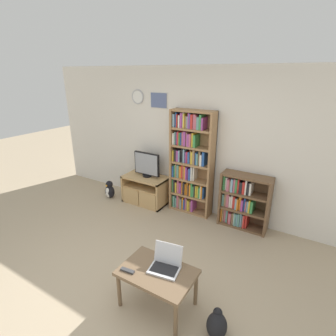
# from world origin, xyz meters

# --- Properties ---
(ground_plane) EXTENTS (18.00, 18.00, 0.00)m
(ground_plane) POSITION_xyz_m (0.00, 0.00, 0.00)
(ground_plane) COLOR tan
(wall_back) EXTENTS (6.75, 0.09, 2.60)m
(wall_back) POSITION_xyz_m (-0.01, 2.29, 1.30)
(wall_back) COLOR silver
(wall_back) RESTS_ON ground_plane
(tv_stand) EXTENTS (0.87, 0.50, 0.55)m
(tv_stand) POSITION_xyz_m (-0.96, 1.97, 0.28)
(tv_stand) COLOR tan
(tv_stand) RESTS_ON ground_plane
(television) EXTENTS (0.55, 0.18, 0.48)m
(television) POSITION_xyz_m (-0.94, 2.01, 0.79)
(television) COLOR black
(television) RESTS_ON tv_stand
(bookshelf_tall) EXTENTS (0.78, 0.26, 1.89)m
(bookshelf_tall) POSITION_xyz_m (-0.07, 2.13, 0.95)
(bookshelf_tall) COLOR #9E754C
(bookshelf_tall) RESTS_ON ground_plane
(bookshelf_short) EXTENTS (0.80, 0.31, 0.94)m
(bookshelf_short) POSITION_xyz_m (0.91, 2.11, 0.46)
(bookshelf_short) COLOR brown
(bookshelf_short) RESTS_ON ground_plane
(coffee_table) EXTENTS (0.80, 0.54, 0.47)m
(coffee_table) POSITION_xyz_m (0.62, 0.00, 0.41)
(coffee_table) COLOR brown
(coffee_table) RESTS_ON ground_plane
(laptop) EXTENTS (0.36, 0.32, 0.25)m
(laptop) POSITION_xyz_m (0.67, 0.10, 0.53)
(laptop) COLOR silver
(laptop) RESTS_ON coffee_table
(remote_near_laptop) EXTENTS (0.16, 0.06, 0.02)m
(remote_near_laptop) POSITION_xyz_m (0.35, -0.17, 0.48)
(remote_near_laptop) COLOR #38383A
(remote_near_laptop) RESTS_ON coffee_table
(cat) EXTENTS (0.33, 0.43, 0.28)m
(cat) POSITION_xyz_m (1.32, 0.00, 0.13)
(cat) COLOR black
(cat) RESTS_ON ground_plane
(penguin_figurine) EXTENTS (0.20, 0.18, 0.38)m
(penguin_figurine) POSITION_xyz_m (-1.72, 1.74, 0.17)
(penguin_figurine) COLOR black
(penguin_figurine) RESTS_ON ground_plane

